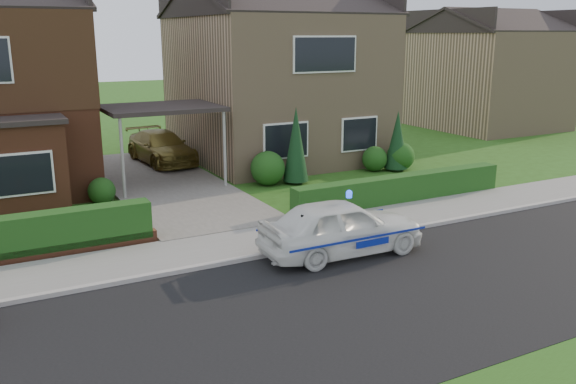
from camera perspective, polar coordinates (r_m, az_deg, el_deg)
ground at (r=11.97m, az=4.24°, el=-10.74°), size 120.00×120.00×0.00m
road at (r=11.97m, az=4.24°, el=-10.74°), size 60.00×6.00×0.02m
kerb at (r=14.41m, az=-2.23°, el=-5.95°), size 60.00×0.16×0.12m
sidewalk at (r=15.32m, az=-3.94°, el=-4.75°), size 60.00×2.00×0.10m
driveway at (r=21.55m, az=-11.45°, el=0.74°), size 3.80×12.00×0.12m
house_right at (r=25.92m, az=-1.25°, el=11.38°), size 7.50×8.06×7.25m
carport_link at (r=21.05m, az=-11.77°, el=7.59°), size 3.80×3.00×2.77m
hedge_right at (r=19.26m, az=10.45°, el=-1.05°), size 7.50×0.55×0.80m
shrub_left_mid at (r=19.05m, az=-21.62°, el=0.02°), size 1.32×1.32×1.32m
shrub_left_near at (r=19.61m, az=-17.04°, el=0.09°), size 0.84×0.84×0.84m
shrub_right_near at (r=21.10m, az=-1.91°, el=2.23°), size 1.20×1.20×1.20m
shrub_right_mid at (r=23.54m, az=8.11°, el=3.10°), size 0.96×0.96×0.96m
shrub_right_far at (r=23.89m, az=10.48°, el=3.31°), size 1.08×1.08×1.08m
conifer_a at (r=21.23m, az=0.74°, el=4.25°), size 0.90×0.90×2.60m
conifer_b at (r=23.66m, az=10.16°, el=4.60°), size 0.90×0.90×2.20m
neighbour_right at (r=36.12m, az=18.10°, el=9.90°), size 6.50×7.00×5.20m
police_car at (r=14.47m, az=5.02°, el=-3.32°), size 3.65×4.02×1.52m
driveway_car at (r=24.84m, az=-11.77°, el=4.14°), size 2.09×4.40×1.24m
potted_plant_b at (r=16.26m, az=-22.83°, el=-3.33°), size 0.61×0.60×0.86m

